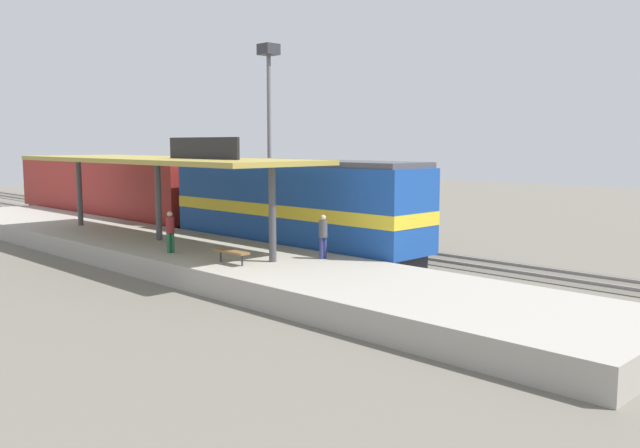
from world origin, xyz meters
TOP-DOWN VIEW (x-y plane):
  - ground_plane at (2.00, 0.00)m, footprint 120.00×120.00m
  - track_near at (0.00, 0.00)m, footprint 3.20×110.00m
  - track_far at (4.60, 0.00)m, footprint 3.20×110.00m
  - platform at (-4.60, 0.00)m, footprint 6.00×44.00m
  - station_canopy at (-4.60, -0.09)m, footprint 5.20×18.00m
  - platform_bench at (-6.00, -7.27)m, footprint 0.44×1.70m
  - locomotive at (0.00, -4.11)m, footprint 2.93×14.43m
  - passenger_carriage_single at (0.00, 13.89)m, footprint 2.90×20.00m
  - freight_car at (4.60, -0.63)m, footprint 2.80×12.00m
  - light_mast at (7.80, 6.58)m, footprint 1.10×1.10m
  - person_waiting at (-6.22, -3.51)m, footprint 0.34×0.34m
  - person_walking at (-2.79, -8.89)m, footprint 0.34×0.34m

SIDE VIEW (x-z plane):
  - ground_plane at x=2.00m, z-range 0.00..0.00m
  - track_near at x=0.00m, z-range -0.05..0.11m
  - track_far at x=4.60m, z-range -0.05..0.11m
  - platform at x=-4.60m, z-range 0.00..0.90m
  - platform_bench at x=-6.00m, z-range 1.09..1.59m
  - person_waiting at x=-6.22m, z-range 1.00..2.71m
  - person_walking at x=-2.79m, z-range 1.00..2.71m
  - freight_car at x=4.60m, z-range 0.20..3.74m
  - passenger_carriage_single at x=0.00m, z-range 0.19..4.43m
  - locomotive at x=0.00m, z-range 0.19..4.63m
  - station_canopy at x=-4.60m, z-range 2.18..6.88m
  - light_mast at x=7.80m, z-range 2.55..14.25m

